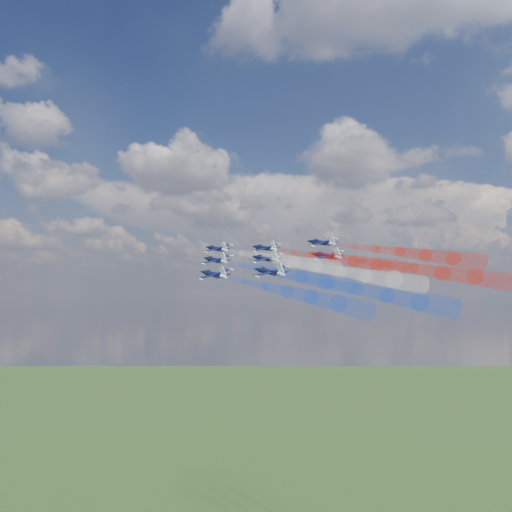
% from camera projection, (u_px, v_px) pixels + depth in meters
% --- Properties ---
extents(jet_lead, '(14.54, 14.00, 7.18)m').
position_uv_depth(jet_lead, '(217.00, 249.00, 161.05)').
color(jet_lead, black).
extents(trail_lead, '(38.35, 25.11, 11.20)m').
position_uv_depth(trail_lead, '(275.00, 259.00, 140.37)').
color(trail_lead, white).
extents(jet_inner_left, '(14.54, 14.00, 7.18)m').
position_uv_depth(jet_inner_left, '(216.00, 260.00, 146.90)').
color(jet_inner_left, black).
extents(trail_inner_left, '(38.35, 25.11, 11.20)m').
position_uv_depth(trail_inner_left, '(280.00, 273.00, 126.22)').
color(trail_inner_left, blue).
extents(jet_inner_right, '(14.54, 14.00, 7.18)m').
position_uv_depth(jet_inner_right, '(265.00, 248.00, 157.82)').
color(jet_inner_right, black).
extents(trail_inner_right, '(38.35, 25.11, 11.20)m').
position_uv_depth(trail_inner_right, '(332.00, 258.00, 137.14)').
color(trail_inner_right, red).
extents(jet_outer_left, '(14.54, 14.00, 7.18)m').
position_uv_depth(jet_outer_left, '(214.00, 274.00, 132.20)').
color(jet_outer_left, black).
extents(trail_outer_left, '(38.35, 25.11, 11.20)m').
position_uv_depth(trail_outer_left, '(287.00, 292.00, 111.53)').
color(trail_outer_left, blue).
extents(jet_center_third, '(14.54, 14.00, 7.18)m').
position_uv_depth(jet_center_third, '(266.00, 258.00, 142.65)').
color(jet_center_third, black).
extents(trail_center_third, '(38.35, 25.11, 11.20)m').
position_uv_depth(trail_center_third, '(341.00, 271.00, 121.97)').
color(trail_center_third, white).
extents(jet_outer_right, '(14.54, 14.00, 7.18)m').
position_uv_depth(jet_outer_right, '(322.00, 243.00, 153.54)').
color(jet_outer_right, black).
extents(trail_outer_right, '(38.35, 25.11, 11.20)m').
position_uv_depth(trail_outer_right, '(400.00, 252.00, 132.86)').
color(trail_outer_right, red).
extents(jet_rear_left, '(14.54, 14.00, 7.18)m').
position_uv_depth(jet_rear_left, '(270.00, 272.00, 127.63)').
color(jet_rear_left, black).
extents(trail_rear_left, '(38.35, 25.11, 11.20)m').
position_uv_depth(trail_rear_left, '(357.00, 289.00, 106.95)').
color(trail_rear_left, blue).
extents(jet_rear_right, '(14.54, 14.00, 7.18)m').
position_uv_depth(jet_rear_right, '(326.00, 256.00, 140.16)').
color(jet_rear_right, black).
extents(trail_rear_right, '(38.35, 25.11, 11.20)m').
position_uv_depth(trail_rear_right, '(414.00, 268.00, 119.49)').
color(trail_rear_right, red).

